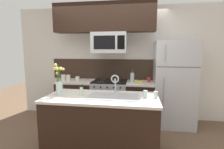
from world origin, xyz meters
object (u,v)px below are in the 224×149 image
object	(u,v)px
spare_glass	(156,94)
flower_vase	(59,85)
stove_range	(110,101)
microwave	(109,43)
drinking_glass	(145,94)
storage_jar_short	(78,78)
storage_jar_tall	(64,77)
refrigerator	(174,84)
french_press	(132,77)
banana_bunch	(139,82)
coffee_tin	(149,80)
dish_soap_bottle	(81,91)
sink_faucet	(115,81)
storage_jar_medium	(68,78)

from	to	relation	value
spare_glass	flower_vase	xyz separation A→B (m)	(-1.48, -0.07, 0.12)
stove_range	microwave	xyz separation A→B (m)	(0.00, -0.02, 1.30)
spare_glass	drinking_glass	bearing A→B (deg)	-171.17
storage_jar_short	spare_glass	bearing A→B (deg)	-36.09
microwave	storage_jar_tall	size ratio (longest dim) A/B	4.67
storage_jar_tall	refrigerator	bearing A→B (deg)	0.68
french_press	banana_bunch	bearing A→B (deg)	-39.57
coffee_tin	banana_bunch	bearing A→B (deg)	-152.22
spare_glass	refrigerator	bearing A→B (deg)	68.34
french_press	drinking_glass	distance (m)	1.30
microwave	french_press	size ratio (longest dim) A/B	2.79
storage_jar_short	dish_soap_bottle	size ratio (longest dim) A/B	0.71
spare_glass	sink_faucet	bearing A→B (deg)	165.34
banana_bunch	refrigerator	bearing A→B (deg)	6.37
spare_glass	flower_vase	world-z (taller)	flower_vase
banana_bunch	spare_glass	bearing A→B (deg)	-77.78
refrigerator	banana_bunch	distance (m)	0.74
refrigerator	coffee_tin	xyz separation A→B (m)	(-0.52, 0.03, 0.07)
spare_glass	stove_range	bearing A→B (deg)	126.59
drinking_glass	refrigerator	bearing A→B (deg)	62.94
storage_jar_medium	french_press	world-z (taller)	french_press
storage_jar_short	sink_faucet	xyz separation A→B (m)	(1.01, -1.03, 0.14)
storage_jar_tall	drinking_glass	distance (m)	2.19
french_press	drinking_glass	bearing A→B (deg)	-79.27
storage_jar_medium	flower_vase	xyz separation A→B (m)	(0.37, -1.25, 0.10)
banana_bunch	french_press	world-z (taller)	french_press
stove_range	spare_glass	xyz separation A→B (m)	(0.89, -1.20, 0.50)
stove_range	french_press	distance (m)	0.74
storage_jar_medium	stove_range	bearing A→B (deg)	1.27
banana_bunch	drinking_glass	world-z (taller)	drinking_glass
storage_jar_short	dish_soap_bottle	world-z (taller)	dish_soap_bottle
refrigerator	coffee_tin	world-z (taller)	refrigerator
storage_jar_medium	drinking_glass	bearing A→B (deg)	-35.20
microwave	spare_glass	distance (m)	1.68
storage_jar_medium	coffee_tin	xyz separation A→B (m)	(1.82, 0.07, -0.01)
storage_jar_medium	storage_jar_short	bearing A→B (deg)	4.15
dish_soap_bottle	refrigerator	bearing A→B (deg)	37.89
storage_jar_medium	sink_faucet	world-z (taller)	sink_faucet
storage_jar_short	banana_bunch	world-z (taller)	storage_jar_short
refrigerator	coffee_tin	distance (m)	0.52
french_press	flower_vase	world-z (taller)	flower_vase
stove_range	storage_jar_medium	bearing A→B (deg)	-178.73
french_press	sink_faucet	distance (m)	1.12
banana_bunch	spare_glass	distance (m)	1.16
microwave	flower_vase	xyz separation A→B (m)	(-0.59, -1.25, -0.69)
sink_faucet	flower_vase	xyz separation A→B (m)	(-0.85, -0.24, -0.03)
storage_jar_medium	french_press	size ratio (longest dim) A/B	0.49
microwave	dish_soap_bottle	distance (m)	1.46
stove_range	dish_soap_bottle	bearing A→B (deg)	-100.99
stove_range	french_press	xyz separation A→B (m)	(0.50, 0.06, 0.55)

